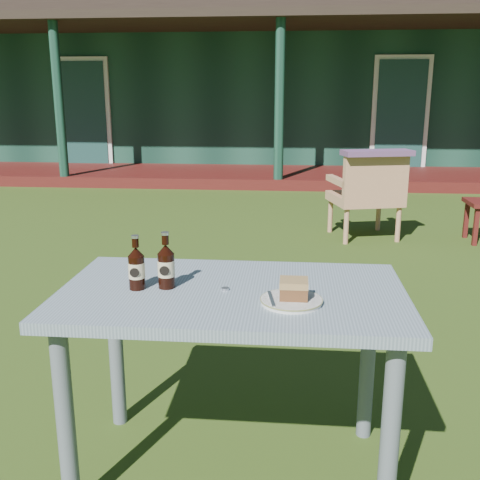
# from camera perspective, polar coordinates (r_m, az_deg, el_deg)

# --- Properties ---
(ground) EXTENTS (80.00, 80.00, 0.00)m
(ground) POSITION_cam_1_polar(r_m,az_deg,el_deg) (3.70, 1.87, -7.22)
(ground) COLOR #334916
(pavilion) EXTENTS (15.80, 8.30, 3.45)m
(pavilion) POSITION_cam_1_polar(r_m,az_deg,el_deg) (12.82, 4.57, 15.63)
(pavilion) COLOR #15382A
(pavilion) RESTS_ON ground
(cafe_table) EXTENTS (1.20, 0.70, 0.72)m
(cafe_table) POSITION_cam_1_polar(r_m,az_deg,el_deg) (1.99, -0.80, -7.79)
(cafe_table) COLOR gray
(cafe_table) RESTS_ON ground
(plate) EXTENTS (0.20, 0.20, 0.01)m
(plate) POSITION_cam_1_polar(r_m,az_deg,el_deg) (1.84, 5.24, -6.15)
(plate) COLOR silver
(plate) RESTS_ON cafe_table
(cake_slice) EXTENTS (0.09, 0.09, 0.06)m
(cake_slice) POSITION_cam_1_polar(r_m,az_deg,el_deg) (1.84, 5.48, -4.94)
(cake_slice) COLOR brown
(cake_slice) RESTS_ON plate
(fork) EXTENTS (0.03, 0.14, 0.00)m
(fork) POSITION_cam_1_polar(r_m,az_deg,el_deg) (1.83, 3.20, -5.98)
(fork) COLOR silver
(fork) RESTS_ON plate
(cola_bottle_near) EXTENTS (0.06, 0.06, 0.20)m
(cola_bottle_near) POSITION_cam_1_polar(r_m,az_deg,el_deg) (1.97, -7.52, -2.60)
(cola_bottle_near) COLOR black
(cola_bottle_near) RESTS_ON cafe_table
(cola_bottle_far) EXTENTS (0.06, 0.06, 0.19)m
(cola_bottle_far) POSITION_cam_1_polar(r_m,az_deg,el_deg) (1.97, -10.47, -2.78)
(cola_bottle_far) COLOR black
(cola_bottle_far) RESTS_ON cafe_table
(bottle_cap) EXTENTS (0.03, 0.03, 0.01)m
(bottle_cap) POSITION_cam_1_polar(r_m,az_deg,el_deg) (1.95, -1.50, -4.99)
(bottle_cap) COLOR silver
(bottle_cap) RESTS_ON cafe_table
(armchair_left) EXTENTS (0.74, 0.71, 0.83)m
(armchair_left) POSITION_cam_1_polar(r_m,az_deg,el_deg) (5.55, 12.87, 4.81)
(armchair_left) COLOR tan
(armchair_left) RESTS_ON ground
(floral_throw) EXTENTS (0.68, 0.38, 0.05)m
(floral_throw) POSITION_cam_1_polar(r_m,az_deg,el_deg) (5.34, 13.77, 8.60)
(floral_throw) COLOR #613E65
(floral_throw) RESTS_ON armchair_left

